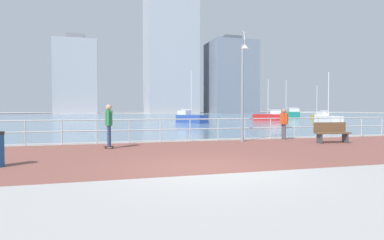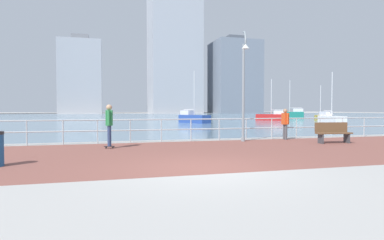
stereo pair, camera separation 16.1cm
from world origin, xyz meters
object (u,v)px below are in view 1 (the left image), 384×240
object	(u,v)px
skateboarder	(109,122)
bystander	(284,122)
park_bench	(332,132)
lamppost	(243,80)
sailboat_yellow	(269,117)
sailboat_blue	(327,119)
sailboat_gray	(191,118)
sailboat_ivory	(287,114)
sailboat_teal	(317,117)

from	to	relation	value
skateboarder	bystander	distance (m)	8.58
skateboarder	park_bench	bearing A→B (deg)	-3.67
lamppost	sailboat_yellow	size ratio (longest dim) A/B	0.95
skateboarder	sailboat_blue	xyz separation A→B (m)	(22.14, 15.36, -0.51)
sailboat_gray	sailboat_ivory	xyz separation A→B (m)	(22.47, 16.84, 0.09)
sailboat_gray	sailboat_ivory	bearing A→B (deg)	36.86
sailboat_ivory	sailboat_teal	distance (m)	15.53
bystander	sailboat_gray	world-z (taller)	sailboat_gray
park_bench	sailboat_teal	distance (m)	29.14
skateboarder	sailboat_teal	bearing A→B (deg)	40.86
lamppost	bystander	size ratio (longest dim) A/B	3.35
sailboat_teal	park_bench	bearing A→B (deg)	-125.74
park_bench	sailboat_blue	bearing A→B (deg)	51.90
skateboarder	lamppost	bearing A→B (deg)	9.50
skateboarder	sailboat_blue	world-z (taller)	sailboat_blue
bystander	sailboat_blue	xyz separation A→B (m)	(13.68, 13.94, -0.39)
lamppost	sailboat_yellow	xyz separation A→B (m)	(14.83, 24.14, -2.32)
sailboat_ivory	sailboat_gray	bearing A→B (deg)	-143.14
skateboarder	sailboat_teal	world-z (taller)	sailboat_teal
park_bench	sailboat_teal	world-z (taller)	sailboat_teal
sailboat_gray	lamppost	bearing A→B (deg)	-98.52
bystander	sailboat_gray	size ratio (longest dim) A/B	0.27
park_bench	sailboat_blue	world-z (taller)	sailboat_blue
sailboat_yellow	sailboat_teal	world-z (taller)	sailboat_yellow
skateboarder	sailboat_ivory	size ratio (longest dim) A/B	0.26
sailboat_yellow	sailboat_teal	distance (m)	6.12
sailboat_blue	lamppost	bearing A→B (deg)	-138.27
lamppost	sailboat_ivory	world-z (taller)	sailboat_ivory
sailboat_blue	sailboat_teal	size ratio (longest dim) A/B	1.15
lamppost	sailboat_blue	distance (m)	21.68
lamppost	sailboat_teal	xyz separation A→B (m)	(20.58, 22.02, -2.40)
bystander	skateboarder	bearing A→B (deg)	-170.44
sailboat_gray	sailboat_yellow	distance (m)	12.58
sailboat_yellow	sailboat_blue	bearing A→B (deg)	-82.71
lamppost	sailboat_blue	world-z (taller)	sailboat_blue
park_bench	sailboat_blue	distance (m)	20.30
park_bench	sailboat_gray	distance (m)	21.56
skateboarder	sailboat_blue	size ratio (longest dim) A/B	0.32
sailboat_blue	sailboat_teal	world-z (taller)	sailboat_blue
lamppost	sailboat_gray	world-z (taller)	sailboat_gray
skateboarder	sailboat_teal	xyz separation A→B (m)	(26.63, 23.03, -0.58)
park_bench	sailboat_teal	size ratio (longest dim) A/B	0.36
lamppost	sailboat_blue	xyz separation A→B (m)	(16.09, 14.35, -2.34)
lamppost	sailboat_gray	distance (m)	20.28
sailboat_blue	sailboat_gray	bearing A→B (deg)	156.93
sailboat_ivory	sailboat_teal	xyz separation A→B (m)	(-4.87, -14.75, -0.19)
sailboat_teal	sailboat_yellow	bearing A→B (deg)	159.77
bystander	sailboat_blue	distance (m)	19.53
sailboat_ivory	sailboat_teal	world-z (taller)	sailboat_ivory
bystander	sailboat_teal	xyz separation A→B (m)	(18.17, 21.61, -0.45)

